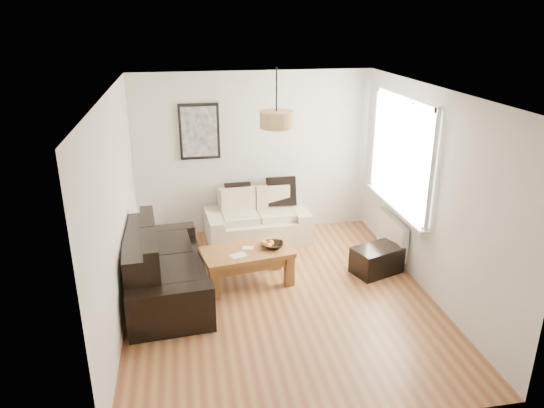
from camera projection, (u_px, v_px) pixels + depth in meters
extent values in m
plane|color=brown|center=(280.00, 297.00, 6.50)|extent=(4.50, 4.50, 0.00)
cube|color=white|center=(392.00, 234.00, 7.40)|extent=(0.10, 0.90, 0.52)
cylinder|color=tan|center=(276.00, 120.00, 5.99)|extent=(0.40, 0.40, 0.20)
cube|color=black|center=(377.00, 260.00, 7.06)|extent=(0.76, 0.62, 0.37)
cube|color=black|center=(238.00, 195.00, 8.02)|extent=(0.42, 0.15, 0.41)
cube|color=black|center=(281.00, 191.00, 8.12)|extent=(0.46, 0.15, 0.46)
imported|color=black|center=(274.00, 245.00, 6.75)|extent=(0.33, 0.33, 0.07)
sphere|color=#FFA015|center=(269.00, 246.00, 6.73)|extent=(0.09, 0.09, 0.08)
sphere|color=orange|center=(271.00, 243.00, 6.80)|extent=(0.09, 0.09, 0.09)
sphere|color=orange|center=(263.00, 243.00, 6.80)|extent=(0.09, 0.09, 0.08)
cube|color=silver|center=(239.00, 255.00, 6.54)|extent=(0.24, 0.20, 0.01)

